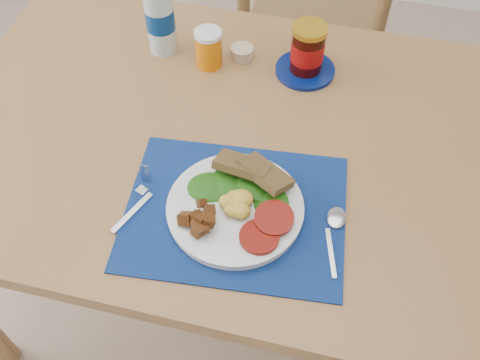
# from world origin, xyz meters

# --- Properties ---
(ground) EXTENTS (4.00, 4.00, 0.00)m
(ground) POSITION_xyz_m (0.00, 0.00, 0.00)
(ground) COLOR gray
(ground) RESTS_ON ground
(table) EXTENTS (1.40, 0.90, 0.75)m
(table) POSITION_xyz_m (0.00, 0.20, 0.67)
(table) COLOR brown
(table) RESTS_ON ground
(chair_far) EXTENTS (0.48, 0.46, 1.26)m
(chair_far) POSITION_xyz_m (0.06, 0.92, 0.63)
(chair_far) COLOR brown
(chair_far) RESTS_ON ground
(placemat) EXTENTS (0.46, 0.38, 0.00)m
(placemat) POSITION_xyz_m (0.03, -0.01, 0.75)
(placemat) COLOR black
(placemat) RESTS_ON table
(breakfast_plate) EXTENTS (0.27, 0.27, 0.06)m
(breakfast_plate) POSITION_xyz_m (0.02, -0.01, 0.77)
(breakfast_plate) COLOR silver
(breakfast_plate) RESTS_ON placemat
(fork) EXTENTS (0.05, 0.16, 0.00)m
(fork) POSITION_xyz_m (-0.17, -0.02, 0.76)
(fork) COLOR #B2B5BA
(fork) RESTS_ON placemat
(spoon) EXTENTS (0.04, 0.16, 0.00)m
(spoon) POSITION_xyz_m (0.23, -0.00, 0.76)
(spoon) COLOR #B2B5BA
(spoon) RESTS_ON placemat
(water_bottle) EXTENTS (0.07, 0.07, 0.24)m
(water_bottle) POSITION_xyz_m (-0.27, 0.44, 0.86)
(water_bottle) COLOR #ADBFCC
(water_bottle) RESTS_ON table
(juice_glass) EXTENTS (0.07, 0.07, 0.09)m
(juice_glass) POSITION_xyz_m (-0.14, 0.42, 0.80)
(juice_glass) COLOR #D26A05
(juice_glass) RESTS_ON table
(ramekin) EXTENTS (0.06, 0.06, 0.03)m
(ramekin) POSITION_xyz_m (-0.07, 0.46, 0.76)
(ramekin) COLOR tan
(ramekin) RESTS_ON table
(jam_on_saucer) EXTENTS (0.15, 0.15, 0.13)m
(jam_on_saucer) POSITION_xyz_m (0.10, 0.44, 0.81)
(jam_on_saucer) COLOR #051658
(jam_on_saucer) RESTS_ON table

